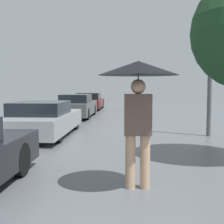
# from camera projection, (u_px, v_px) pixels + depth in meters

# --- Properties ---
(pedestrian) EXTENTS (1.25, 1.25, 1.99)m
(pedestrian) POSITION_uv_depth(u_px,v_px,m) (138.00, 84.00, 4.79)
(pedestrian) COLOR tan
(pedestrian) RESTS_ON ground_plane
(parked_car_second) EXTENTS (1.87, 4.58, 1.11)m
(parked_car_second) POSITION_uv_depth(u_px,v_px,m) (42.00, 119.00, 10.24)
(parked_car_second) COLOR #9EA3A8
(parked_car_second) RESTS_ON ground_plane
(parked_car_third) EXTENTS (1.66, 4.54, 1.20)m
(parked_car_third) POSITION_uv_depth(u_px,v_px,m) (77.00, 106.00, 16.35)
(parked_car_third) COLOR #4C514C
(parked_car_third) RESTS_ON ground_plane
(parked_car_farthest) EXTENTS (1.79, 4.28, 1.16)m
(parked_car_farthest) POSITION_uv_depth(u_px,v_px,m) (89.00, 101.00, 21.95)
(parked_car_farthest) COLOR maroon
(parked_car_farthest) RESTS_ON ground_plane
(street_lamp) EXTENTS (0.38, 0.38, 5.19)m
(street_lamp) POSITION_uv_depth(u_px,v_px,m) (211.00, 30.00, 9.84)
(street_lamp) COLOR #515456
(street_lamp) RESTS_ON ground_plane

